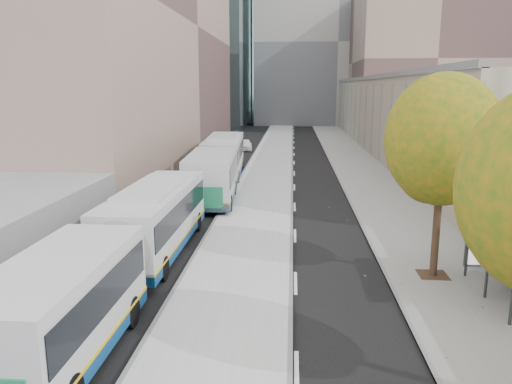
{
  "coord_description": "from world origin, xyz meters",
  "views": [
    {
      "loc": [
        -1.85,
        -5.46,
        7.13
      ],
      "look_at": [
        -3.44,
        16.4,
        2.5
      ],
      "focal_mm": 35.0,
      "sensor_mm": 36.0,
      "label": 1
    }
  ],
  "objects": [
    {
      "name": "sidewalk",
      "position": [
        4.12,
        35.0,
        0.04
      ],
      "size": [
        4.75,
        150.0,
        0.08
      ],
      "primitive_type": "cube",
      "color": "gray",
      "rests_on": "ground"
    },
    {
      "name": "building_tan",
      "position": [
        15.5,
        64.0,
        4.0
      ],
      "size": [
        18.0,
        92.0,
        8.0
      ],
      "primitive_type": "cube",
      "color": "gray",
      "rests_on": "ground"
    },
    {
      "name": "bus_far",
      "position": [
        -7.12,
        30.22,
        1.71
      ],
      "size": [
        3.81,
        18.87,
        3.12
      ],
      "rotation": [
        0.0,
        0.0,
        0.06
      ],
      "color": "#B9BAC1",
      "rests_on": "ground"
    },
    {
      "name": "bus_platform",
      "position": [
        -3.88,
        35.0,
        0.07
      ],
      "size": [
        4.25,
        150.0,
        0.15
      ],
      "primitive_type": "cube",
      "color": "#B1B1B1",
      "rests_on": "ground"
    },
    {
      "name": "tree_c",
      "position": [
        3.6,
        13.0,
        5.25
      ],
      "size": [
        4.2,
        4.2,
        7.28
      ],
      "color": "#311F13",
      "rests_on": "sidewalk"
    },
    {
      "name": "bus_near",
      "position": [
        -7.74,
        11.33,
        1.55
      ],
      "size": [
        2.61,
        17.05,
        2.84
      ],
      "rotation": [
        0.0,
        0.0,
        -0.01
      ],
      "color": "#B9BAC1",
      "rests_on": "ground"
    },
    {
      "name": "distant_car",
      "position": [
        -7.23,
        51.19,
        0.63
      ],
      "size": [
        1.88,
        3.86,
        1.27
      ],
      "primitive_type": "imported",
      "rotation": [
        0.0,
        0.0,
        0.1
      ],
      "color": "white",
      "rests_on": "ground"
    },
    {
      "name": "building_midrise",
      "position": [
        -22.5,
        41.0,
        12.5
      ],
      "size": [
        24.0,
        46.0,
        25.0
      ],
      "primitive_type": "cube",
      "color": "gray",
      "rests_on": "ground"
    },
    {
      "name": "building_far_block",
      "position": [
        6.0,
        96.0,
        15.0
      ],
      "size": [
        30.0,
        18.0,
        30.0
      ],
      "primitive_type": "cube",
      "color": "gray",
      "rests_on": "ground"
    }
  ]
}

